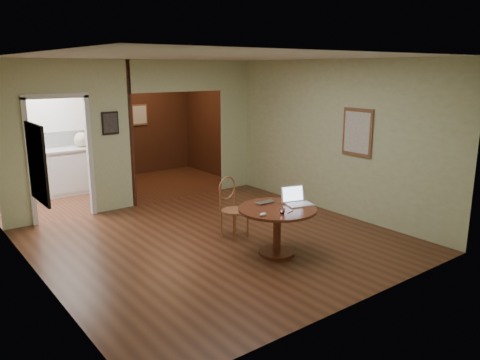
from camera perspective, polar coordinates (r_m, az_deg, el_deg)
floor at (r=7.13m, az=-2.53°, el=-7.44°), size 5.00×5.00×0.00m
room_shell at (r=9.28m, az=-16.13°, el=5.17°), size 5.20×7.50×5.00m
dining_table at (r=6.50m, az=4.56°, el=-4.88°), size 1.08×1.08×0.68m
chair at (r=7.13m, az=-1.04°, el=-2.94°), size 0.47×0.47×0.95m
open_laptop at (r=6.64m, az=6.88°, el=-2.37°), size 0.41×0.39×0.25m
closed_laptop at (r=6.62m, az=3.36°, el=-2.82°), size 0.30×0.19×0.02m
mouse at (r=6.08m, az=2.83°, el=-4.21°), size 0.10×0.06×0.04m
wine_glass at (r=6.18m, az=5.18°, el=-3.74°), size 0.08×0.08×0.09m
pen at (r=6.27m, az=6.16°, el=-3.88°), size 0.14×0.05×0.01m
kitchen_cabinet at (r=10.19m, az=-22.73°, el=0.69°), size 2.06×0.60×0.94m
grocery_bag at (r=10.30m, az=-18.75°, el=4.68°), size 0.34×0.30×0.31m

